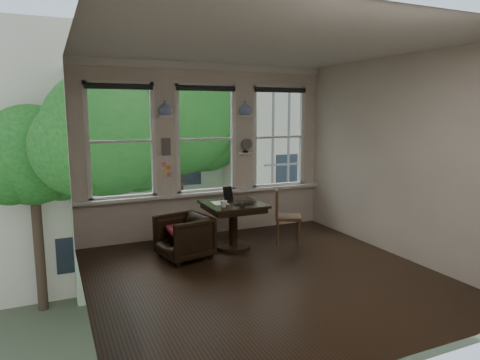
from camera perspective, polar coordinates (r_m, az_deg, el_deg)
name	(u,v)px	position (r m, az deg, el deg)	size (l,w,h in m)	color
ground	(263,275)	(5.90, 3.09, -12.57)	(4.50, 4.50, 0.00)	black
ceiling	(265,44)	(5.54, 3.37, 17.62)	(4.50, 4.50, 0.00)	silver
wall_back	(205,150)	(7.58, -4.62, 3.96)	(4.50, 4.50, 0.00)	beige
wall_front	(391,196)	(3.70, 19.44, -2.00)	(4.50, 4.50, 0.00)	beige
wall_left	(78,175)	(4.92, -20.73, 0.59)	(4.50, 4.50, 0.00)	beige
wall_right	(397,157)	(6.85, 20.21, 2.87)	(4.50, 4.50, 0.00)	beige
window_left	(121,141)	(7.22, -15.60, 4.98)	(1.10, 0.12, 1.90)	white
window_center	(205,139)	(7.57, -4.64, 5.46)	(1.10, 0.12, 1.90)	white
window_right	(278,137)	(8.17, 5.04, 5.73)	(1.10, 0.12, 1.90)	white
shelf_left	(166,116)	(7.25, -9.89, 8.36)	(0.26, 0.16, 0.03)	white
shelf_right	(245,116)	(7.73, 0.69, 8.54)	(0.26, 0.16, 0.03)	white
intercom	(166,146)	(7.30, -9.84, 4.44)	(0.14, 0.06, 0.28)	#59544F
sticky_notes	(167,167)	(7.34, -9.77, 1.72)	(0.16, 0.01, 0.24)	pink
desk_fan	(246,148)	(7.74, 0.75, 4.31)	(0.20, 0.20, 0.24)	#59544F
vase_left	(165,108)	(7.25, -9.92, 9.46)	(0.24, 0.24, 0.25)	white
vase_right	(245,108)	(7.73, 0.70, 9.57)	(0.24, 0.24, 0.25)	white
table	(233,226)	(6.86, -0.92, -6.13)	(0.90, 0.90, 0.75)	black
armchair_left	(184,237)	(6.49, -7.48, -7.55)	(0.70, 0.72, 0.65)	black
cushion_red	(184,229)	(6.45, -7.50, -6.50)	(0.45, 0.45, 0.06)	maroon
side_chair_right	(288,216)	(7.15, 6.41, -4.85)	(0.42, 0.42, 0.92)	#422A17
laptop	(246,203)	(6.68, 0.82, -3.10)	(0.36, 0.23, 0.03)	black
mug	(224,204)	(6.47, -2.20, -3.21)	(0.11, 0.11, 0.10)	white
drinking_glass	(242,204)	(6.51, 0.30, -3.17)	(0.11, 0.11, 0.09)	white
tablet	(228,193)	(6.97, -1.61, -1.79)	(0.16, 0.02, 0.22)	black
papers	(220,203)	(6.77, -2.74, -3.06)	(0.22, 0.30, 0.00)	silver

